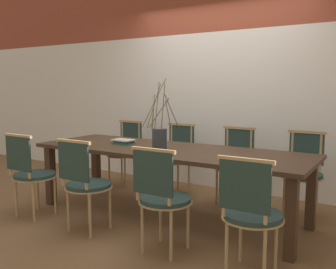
# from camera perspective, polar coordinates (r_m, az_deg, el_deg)

# --- Properties ---
(ground_plane) EXTENTS (16.00, 16.00, 0.00)m
(ground_plane) POSITION_cam_1_polar(r_m,az_deg,el_deg) (4.17, 0.00, -12.21)
(ground_plane) COLOR brown
(wall_rear) EXTENTS (12.00, 0.06, 3.20)m
(wall_rear) POSITION_cam_1_polar(r_m,az_deg,el_deg) (5.14, 8.11, 9.52)
(wall_rear) COLOR silver
(wall_rear) RESTS_ON ground_plane
(dining_table) EXTENTS (3.00, 0.99, 0.74)m
(dining_table) POSITION_cam_1_polar(r_m,az_deg,el_deg) (4.00, 0.00, -3.26)
(dining_table) COLOR #422B1C
(dining_table) RESTS_ON ground_plane
(chair_near_leftend) EXTENTS (0.46, 0.46, 0.91)m
(chair_near_leftend) POSITION_cam_1_polar(r_m,az_deg,el_deg) (4.24, -20.18, -5.31)
(chair_near_leftend) COLOR #233833
(chair_near_leftend) RESTS_ON ground_plane
(chair_near_left) EXTENTS (0.46, 0.46, 0.91)m
(chair_near_left) POSITION_cam_1_polar(r_m,az_deg,el_deg) (3.66, -12.53, -6.96)
(chair_near_left) COLOR #233833
(chair_near_left) RESTS_ON ground_plane
(chair_near_center) EXTENTS (0.46, 0.46, 0.91)m
(chair_near_center) POSITION_cam_1_polar(r_m,az_deg,el_deg) (3.14, -0.87, -9.20)
(chair_near_center) COLOR #233833
(chair_near_center) RESTS_ON ground_plane
(chair_near_right) EXTENTS (0.46, 0.46, 0.91)m
(chair_near_right) POSITION_cam_1_polar(r_m,az_deg,el_deg) (2.82, 12.46, -11.28)
(chair_near_right) COLOR #233833
(chair_near_right) RESTS_ON ground_plane
(chair_far_leftend) EXTENTS (0.46, 0.46, 0.91)m
(chair_far_leftend) POSITION_cam_1_polar(r_m,az_deg,el_deg) (5.37, -6.55, -2.33)
(chair_far_leftend) COLOR #233833
(chair_far_leftend) RESTS_ON ground_plane
(chair_far_left) EXTENTS (0.46, 0.46, 0.91)m
(chair_far_left) POSITION_cam_1_polar(r_m,az_deg,el_deg) (4.90, 1.26, -3.21)
(chair_far_left) COLOR #233833
(chair_far_left) RESTS_ON ground_plane
(chair_far_center) EXTENTS (0.46, 0.46, 0.91)m
(chair_far_center) POSITION_cam_1_polar(r_m,az_deg,el_deg) (4.55, 10.10, -4.14)
(chair_far_center) COLOR #233833
(chair_far_center) RESTS_ON ground_plane
(chair_far_right) EXTENTS (0.46, 0.46, 0.91)m
(chair_far_right) POSITION_cam_1_polar(r_m,az_deg,el_deg) (4.33, 19.85, -5.04)
(chair_far_right) COLOR #233833
(chair_far_right) RESTS_ON ground_plane
(vase_centerpiece) EXTENTS (0.36, 0.35, 0.75)m
(vase_centerpiece) POSITION_cam_1_polar(r_m,az_deg,el_deg) (3.94, -1.30, -0.43)
(vase_centerpiece) COLOR #33383D
(vase_centerpiece) RESTS_ON dining_table
(book_stack) EXTENTS (0.25, 0.18, 0.05)m
(book_stack) POSITION_cam_1_polar(r_m,az_deg,el_deg) (4.34, -6.79, -1.07)
(book_stack) COLOR #1E6B4C
(book_stack) RESTS_ON dining_table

